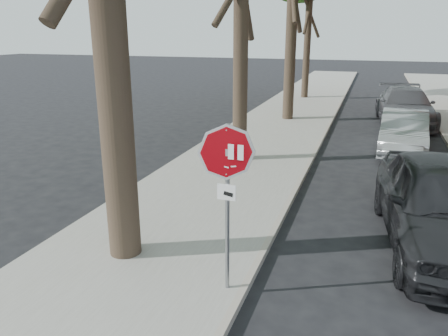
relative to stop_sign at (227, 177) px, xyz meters
The scene contains 8 objects.
ground 2.07m from the stop_sign, ahead, with size 120.00×120.00×0.00m, color black.
sidewalk_left 12.31m from the stop_sign, 98.51° to the left, with size 4.00×55.00×0.12m, color gray.
curb_left 12.17m from the stop_sign, 88.81° to the left, with size 0.12×55.00×0.13m, color #9E9384.
curb_right 13.03m from the stop_sign, 68.86° to the left, with size 0.12×55.00×0.13m, color #9E9384.
stop_sign is the anchor object (origin of this frame).
car_a 4.49m from the stop_sign, 40.74° to the left, with size 2.03×5.05×1.72m, color black.
car_b 10.46m from the stop_sign, 73.24° to the left, with size 1.46×4.17×1.38m, color #909497.
car_c 15.42m from the stop_sign, 77.61° to the left, with size 2.19×5.39×1.56m, color #4B4A4F.
Camera 1 is at (1.15, -5.65, 3.95)m, focal length 35.00 mm.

